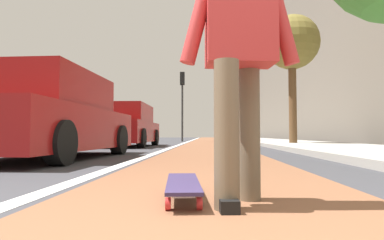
{
  "coord_description": "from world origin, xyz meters",
  "views": [
    {
      "loc": [
        -1.07,
        0.05,
        0.41
      ],
      "look_at": [
        10.2,
        0.58,
        0.92
      ],
      "focal_mm": 30.74,
      "sensor_mm": 36.0,
      "label": 1
    }
  ],
  "objects_px": {
    "skateboard": "(183,184)",
    "traffic_light": "(182,94)",
    "skater_person": "(239,46)",
    "parked_car_near": "(45,118)",
    "parked_car_mid": "(126,127)",
    "street_tree_mid": "(292,44)"
  },
  "relations": [
    {
      "from": "skateboard",
      "to": "traffic_light",
      "type": "height_order",
      "value": "traffic_light"
    },
    {
      "from": "street_tree_mid",
      "to": "traffic_light",
      "type": "bearing_deg",
      "value": 30.22
    },
    {
      "from": "parked_car_near",
      "to": "skater_person",
      "type": "bearing_deg",
      "value": -140.14
    },
    {
      "from": "parked_car_mid",
      "to": "skater_person",
      "type": "bearing_deg",
      "value": -162.11
    },
    {
      "from": "parked_car_mid",
      "to": "street_tree_mid",
      "type": "distance_m",
      "value": 6.77
    },
    {
      "from": "skateboard",
      "to": "parked_car_near",
      "type": "distance_m",
      "value": 4.37
    },
    {
      "from": "parked_car_near",
      "to": "parked_car_mid",
      "type": "relative_size",
      "value": 0.95
    },
    {
      "from": "skateboard",
      "to": "parked_car_near",
      "type": "relative_size",
      "value": 0.2
    },
    {
      "from": "skater_person",
      "to": "street_tree_mid",
      "type": "bearing_deg",
      "value": -16.04
    },
    {
      "from": "skater_person",
      "to": "traffic_light",
      "type": "height_order",
      "value": "traffic_light"
    },
    {
      "from": "skater_person",
      "to": "street_tree_mid",
      "type": "relative_size",
      "value": 0.34
    },
    {
      "from": "skater_person",
      "to": "parked_car_mid",
      "type": "relative_size",
      "value": 0.37
    },
    {
      "from": "parked_car_near",
      "to": "parked_car_mid",
      "type": "xyz_separation_m",
      "value": [
        5.91,
        0.07,
        0.0
      ]
    },
    {
      "from": "skater_person",
      "to": "parked_car_near",
      "type": "distance_m",
      "value": 4.67
    },
    {
      "from": "skateboard",
      "to": "skater_person",
      "type": "bearing_deg",
      "value": -113.4
    },
    {
      "from": "skateboard",
      "to": "skater_person",
      "type": "relative_size",
      "value": 0.52
    },
    {
      "from": "skateboard",
      "to": "traffic_light",
      "type": "bearing_deg",
      "value": 4.41
    },
    {
      "from": "skateboard",
      "to": "street_tree_mid",
      "type": "relative_size",
      "value": 0.18
    },
    {
      "from": "skater_person",
      "to": "traffic_light",
      "type": "distance_m",
      "value": 18.43
    },
    {
      "from": "street_tree_mid",
      "to": "skateboard",
      "type": "bearing_deg",
      "value": 161.94
    },
    {
      "from": "parked_car_near",
      "to": "street_tree_mid",
      "type": "bearing_deg",
      "value": -41.78
    },
    {
      "from": "traffic_light",
      "to": "parked_car_mid",
      "type": "bearing_deg",
      "value": 171.42
    }
  ]
}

